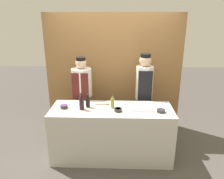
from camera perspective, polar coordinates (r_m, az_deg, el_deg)
The scene contains 13 objects.
ground_plane at distance 4.01m, azimuth -0.07°, elevation -16.85°, with size 14.00×14.00×0.00m, color #4C4742.
cabinet_wall at distance 4.50m, azimuth 0.41°, elevation 4.15°, with size 2.72×0.18×2.40m.
counter at distance 3.77m, azimuth -0.07°, elevation -11.27°, with size 1.99×0.69×0.90m.
sauce_bowl_yellow at distance 3.51m, azimuth 12.66°, elevation -5.41°, with size 0.13×0.13×0.04m.
sauce_bowl_red at distance 3.46m, azimuth 1.59°, elevation -5.28°, with size 0.12×0.12×0.05m.
sauce_bowl_purple at distance 3.65m, azimuth -12.42°, elevation -4.34°, with size 0.12×0.12×0.05m.
cutting_board at distance 3.57m, azimuth 7.67°, elevation -4.95°, with size 0.35×0.24×0.02m.
bottle_oil at distance 3.55m, azimuth 0.13°, elevation -3.49°, with size 0.06×0.06×0.23m.
bottle_wine at distance 3.53m, azimuth -7.95°, elevation -3.52°, with size 0.08×0.08×0.28m.
bottle_soy at distance 3.61m, azimuth -6.34°, elevation -3.27°, with size 0.07×0.07×0.23m.
wooden_spoon at distance 3.72m, azimuth -2.07°, elevation -3.77°, with size 0.24×0.04×0.02m.
chef_left at distance 4.22m, azimuth -7.73°, elevation -1.71°, with size 0.37×0.37×1.62m.
chef_right at distance 4.17m, azimuth 8.29°, elevation -1.11°, with size 0.32×0.32×1.69m.
Camera 1 is at (0.11, -3.26, 2.34)m, focal length 35.00 mm.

